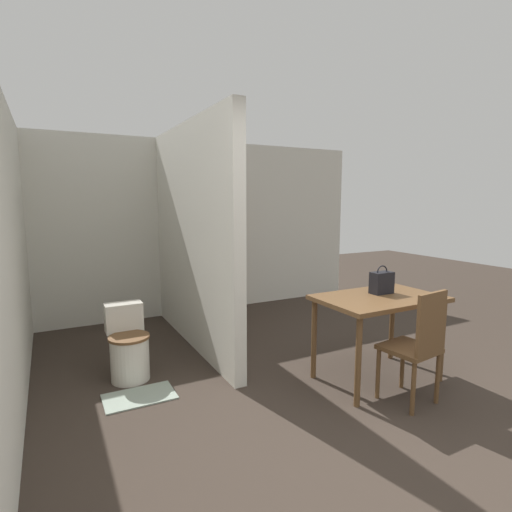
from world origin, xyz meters
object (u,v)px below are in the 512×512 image
(toilet, at_px, (128,347))
(wooden_cabinet, at_px, (204,252))
(wooden_chair, at_px, (417,344))
(handbag, at_px, (382,282))
(dining_table, at_px, (379,306))

(toilet, xyz_separation_m, wooden_cabinet, (1.37, 1.63, 0.62))
(wooden_chair, xyz_separation_m, toilet, (-1.98, 1.60, -0.22))
(handbag, bearing_deg, wooden_cabinet, 105.99)
(wooden_chair, distance_m, wooden_cabinet, 3.32)
(dining_table, height_order, toilet, dining_table)
(wooden_chair, bearing_deg, wooden_cabinet, 93.65)
(handbag, distance_m, wooden_cabinet, 2.78)
(handbag, height_order, wooden_cabinet, wooden_cabinet)
(wooden_cabinet, bearing_deg, wooden_chair, -79.35)
(wooden_chair, relative_size, wooden_cabinet, 0.52)
(dining_table, distance_m, handbag, 0.24)
(dining_table, distance_m, toilet, 2.36)
(wooden_cabinet, bearing_deg, toilet, -129.99)
(wooden_chair, relative_size, handbag, 3.60)
(toilet, bearing_deg, dining_table, -28.67)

